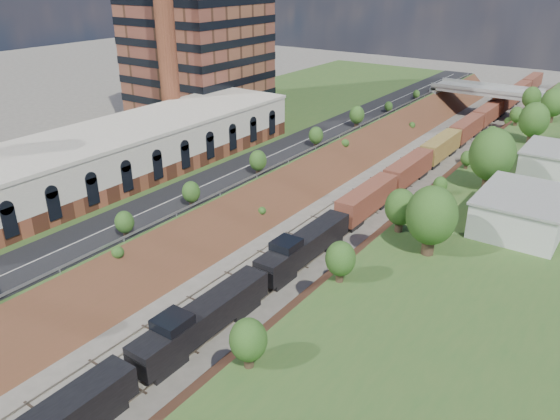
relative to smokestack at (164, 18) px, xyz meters
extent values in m
cube|color=#385E26|center=(3.00, 4.00, -22.50)|extent=(44.00, 180.00, 5.00)
cube|color=brown|center=(25.00, 4.00, -25.00)|extent=(10.00, 180.00, 10.00)
cube|color=brown|center=(47.00, 4.00, -25.00)|extent=(10.00, 180.00, 10.00)
cube|color=gray|center=(33.40, 4.00, -24.91)|extent=(1.58, 180.00, 0.18)
cube|color=gray|center=(38.60, 4.00, -24.91)|extent=(1.58, 180.00, 0.18)
cube|color=black|center=(20.50, 4.00, -19.95)|extent=(8.00, 180.00, 0.10)
cube|color=#99999E|center=(24.60, 4.00, -19.45)|extent=(0.06, 171.00, 0.30)
cube|color=brown|center=(8.00, -18.00, -18.90)|extent=(14.00, 62.00, 2.20)
cube|color=silver|center=(8.00, -18.00, -15.65)|extent=(14.00, 62.00, 4.30)
cube|color=silver|center=(8.00, -18.00, -13.25)|extent=(14.30, 62.30, 0.50)
cylinder|color=brown|center=(0.00, 0.00, 0.00)|extent=(3.20, 3.20, 40.00)
cube|color=gray|center=(24.50, 66.00, -21.90)|extent=(1.50, 8.00, 6.20)
cube|color=gray|center=(47.50, 66.00, -21.90)|extent=(1.50, 8.00, 6.20)
cube|color=gray|center=(36.00, 66.00, -18.80)|extent=(24.00, 8.00, 1.00)
cube|color=gray|center=(36.00, 62.00, -18.00)|extent=(24.00, 0.30, 0.80)
cube|color=gray|center=(36.00, 70.00, -18.00)|extent=(24.00, 0.30, 0.80)
cube|color=silver|center=(59.50, -4.00, -18.00)|extent=(9.00, 12.00, 4.00)
cube|color=silver|center=(59.00, 18.00, -18.20)|extent=(8.00, 10.00, 3.60)
cylinder|color=#473323|center=(53.00, -16.00, -18.69)|extent=(1.30, 1.30, 2.62)
ellipsoid|color=#2F511C|center=(53.00, -16.00, -15.54)|extent=(5.25, 5.25, 6.30)
cylinder|color=#473323|center=(24.20, -36.00, -19.39)|extent=(0.66, 0.66, 1.22)
ellipsoid|color=#2F511C|center=(24.20, -36.00, -17.92)|extent=(2.45, 2.45, 2.94)
cube|color=black|center=(38.60, -35.19, -22.78)|extent=(2.82, 16.91, 2.64)
cube|color=black|center=(38.60, -17.29, -22.78)|extent=(2.82, 16.91, 2.64)
cube|color=brown|center=(38.60, 52.52, -22.41)|extent=(2.82, 120.71, 3.38)
camera|label=1|loc=(69.14, -66.48, 7.66)|focal=35.00mm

